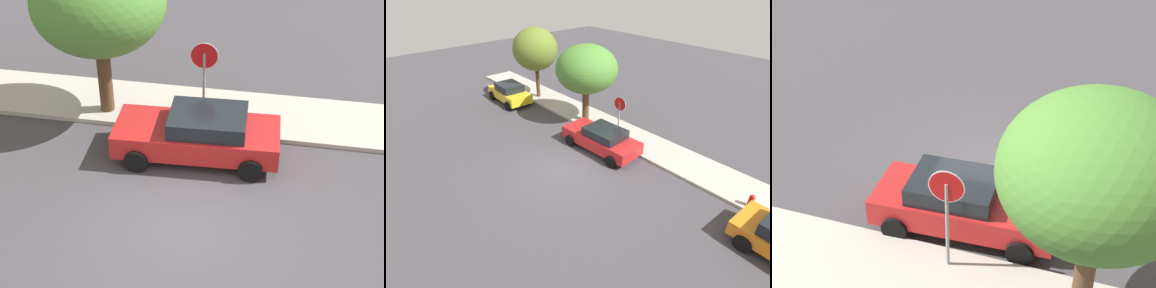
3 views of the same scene
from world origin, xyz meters
The scene contains 5 objects.
ground_plane centered at (0.00, 0.00, 0.00)m, with size 60.00×60.00×0.00m, color #423F44.
sidewalk_curb centered at (0.00, 4.94, 0.07)m, with size 32.00×2.49×0.14m, color #B2ADA3.
stop_sign centered at (-0.25, 4.18, 1.87)m, with size 0.79×0.08×2.71m.
parked_car_red centered at (-0.12, 2.70, 0.73)m, with size 4.52×2.17×1.41m.
street_tree_mid_block centered at (-3.25, 4.42, 3.52)m, with size 3.76×3.76×5.00m.
Camera 3 is at (-3.63, 13.16, 9.66)m, focal length 55.00 mm.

